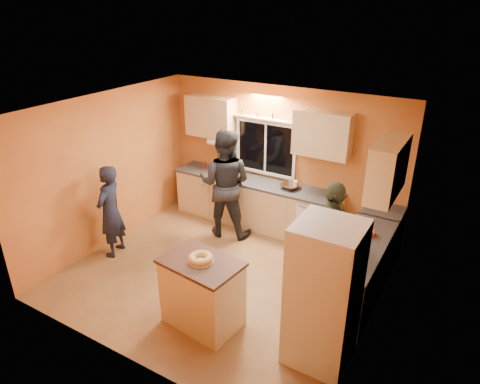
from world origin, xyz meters
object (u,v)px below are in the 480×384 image
Objects in this scene: island at (202,292)px; person_left at (110,211)px; refrigerator at (324,295)px; person_right at (331,238)px; person_center at (225,184)px.

person_left reaches higher than island.
refrigerator reaches higher than person_right.
refrigerator is at bearing 14.91° from island.
refrigerator reaches higher than person_left.
island is at bearing 59.87° from person_left.
refrigerator is 1.15× the size of person_left.
island is 1.96m from person_right.
island is 2.45m from person_center.
person_center reaches higher than person_right.
person_right is (2.16, -0.61, -0.14)m from person_center.
person_center is 2.25m from person_right.
island is at bearing -171.73° from refrigerator.
person_left is at bearing 170.77° from island.
island is 0.54× the size of person_center.
person_right is (-0.39, 1.34, -0.06)m from refrigerator.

